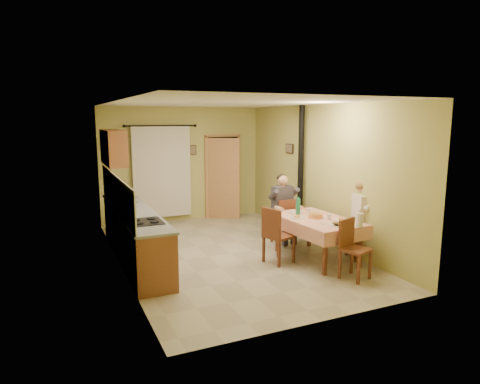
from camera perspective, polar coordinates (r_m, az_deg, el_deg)
name	(u,v)px	position (r m, az deg, el deg)	size (l,w,h in m)	color
floor	(230,253)	(8.18, -1.32, -8.19)	(4.00, 6.00, 0.01)	tan
room_shell	(230,158)	(7.81, -1.38, 4.60)	(4.04, 6.04, 2.82)	tan
kitchen_run	(134,234)	(7.95, -13.94, -5.40)	(0.64, 3.64, 1.56)	brown
upper_cabinets	(113,147)	(8.97, -16.55, 5.71)	(0.35, 1.40, 0.70)	brown
curtain	(162,171)	(10.45, -10.36, 2.71)	(1.70, 0.07, 2.22)	black
doorway	(223,177)	(10.91, -2.27, 2.05)	(0.96, 0.51, 2.15)	black
dining_table	(316,239)	(7.88, 10.15, -6.16)	(1.12, 1.76, 0.76)	tan
tableware	(322,216)	(7.71, 10.86, -3.22)	(0.85, 1.57, 0.33)	white
chair_far	(283,229)	(8.79, 5.73, -5.00)	(0.38, 0.38, 0.93)	brown
chair_near	(354,261)	(7.12, 14.99, -8.89)	(0.51, 0.51, 0.95)	brown
chair_right	(362,242)	(8.17, 15.97, -6.46)	(0.54, 0.54, 1.01)	brown
chair_left	(278,247)	(7.64, 5.10, -7.25)	(0.55, 0.55, 1.00)	brown
man_far	(283,201)	(8.67, 5.76, -1.20)	(0.58, 0.47, 1.39)	#38333D
man_right	(363,211)	(8.03, 16.07, -2.44)	(0.55, 0.63, 1.39)	silver
stove_flue	(300,189)	(9.32, 8.02, 0.44)	(0.24, 0.24, 2.80)	black
picture_back	(193,150)	(10.68, -6.34, 5.59)	(0.19, 0.03, 0.23)	black
picture_right	(289,149)	(9.77, 6.61, 5.78)	(0.03, 0.31, 0.21)	brown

